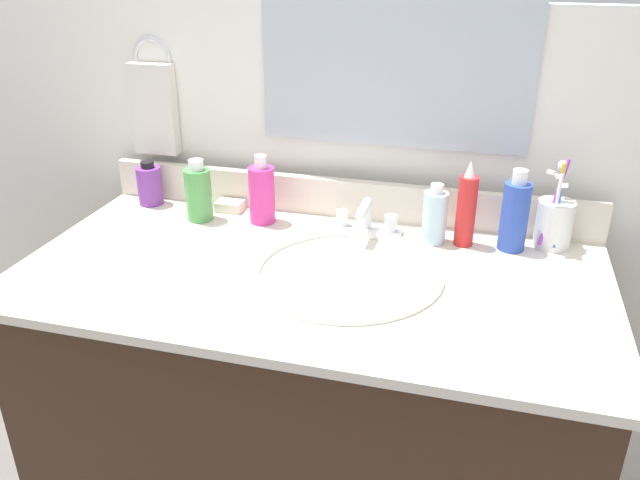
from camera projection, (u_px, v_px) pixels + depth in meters
The scene contains 17 objects.
vanity_cabinet at pixel (311, 434), 1.45m from camera, with size 1.12×0.56×0.80m, color #382316.
countertop at pixel (310, 275), 1.28m from camera, with size 1.17×0.60×0.02m, color beige.
backsplash at pixel (343, 198), 1.51m from camera, with size 1.17×0.02×0.09m, color beige.
back_wall at pixel (348, 267), 1.65m from camera, with size 2.27×0.04×1.30m, color white.
mirror_panel at pixel (397, 16), 1.34m from camera, with size 0.60×0.01×0.56m, color #B2BCC6.
towel_ring at pixel (153, 58), 1.53m from camera, with size 0.10×0.10×0.01m, color silver.
hand_towel at pixel (154, 109), 1.56m from camera, with size 0.11×0.04×0.22m, color silver.
sink_basin at pixel (345, 287), 1.27m from camera, with size 0.39×0.39×0.11m.
faucet at pixel (366, 222), 1.42m from camera, with size 0.16×0.10×0.08m.
bottle_toner_green at pixel (198, 193), 1.48m from camera, with size 0.06×0.06×0.14m.
bottle_soap_pink at pixel (262, 194), 1.46m from camera, with size 0.06×0.06×0.16m.
bottle_spray_red at pixel (466, 208), 1.35m from camera, with size 0.04×0.04×0.19m.
bottle_gel_clear at pixel (435, 216), 1.37m from camera, with size 0.05×0.05×0.13m.
bottle_cream_purple at pixel (150, 185), 1.57m from camera, with size 0.06×0.06×0.11m.
bottle_shampoo_blue at pixel (515, 215), 1.33m from camera, with size 0.06×0.06×0.18m.
cup_white_ceramic at pixel (554, 222), 1.35m from camera, with size 0.08×0.09×0.19m.
soap_bar at pixel (230, 206), 1.55m from camera, with size 0.06×0.04×0.02m, color white.
Camera 1 is at (0.32, -1.08, 1.42)m, focal length 35.95 mm.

